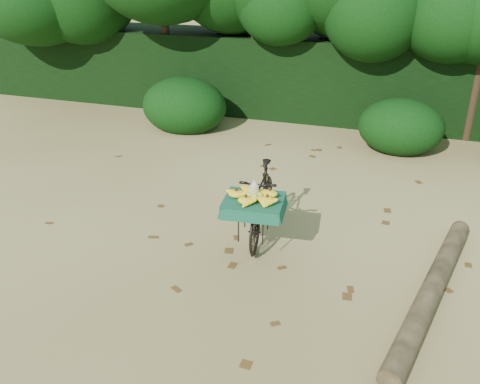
% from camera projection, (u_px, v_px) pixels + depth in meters
% --- Properties ---
extents(ground, '(80.00, 80.00, 0.00)m').
position_uv_depth(ground, '(260.00, 249.00, 6.61)').
color(ground, tan).
rests_on(ground, ground).
extents(vendor_bicycle, '(0.78, 1.77, 1.00)m').
position_uv_depth(vendor_bicycle, '(262.00, 202.00, 6.71)').
color(vendor_bicycle, black).
rests_on(vendor_bicycle, ground).
extents(fallen_log, '(0.96, 3.17, 0.23)m').
position_uv_depth(fallen_log, '(432.00, 289.00, 5.64)').
color(fallen_log, brown).
rests_on(fallen_log, ground).
extents(hedge_backdrop, '(26.00, 1.80, 1.80)m').
position_uv_depth(hedge_backdrop, '(339.00, 78.00, 11.63)').
color(hedge_backdrop, black).
rests_on(hedge_backdrop, ground).
extents(tree_row, '(14.50, 2.00, 4.00)m').
position_uv_depth(tree_row, '(307.00, 32.00, 10.66)').
color(tree_row, black).
rests_on(tree_row, ground).
extents(bush_clumps, '(8.80, 1.70, 0.90)m').
position_uv_depth(bush_clumps, '(347.00, 124.00, 9.96)').
color(bush_clumps, black).
rests_on(bush_clumps, ground).
extents(leaf_litter, '(7.00, 7.30, 0.01)m').
position_uv_depth(leaf_litter, '(273.00, 226.00, 7.17)').
color(leaf_litter, '#513515').
rests_on(leaf_litter, ground).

